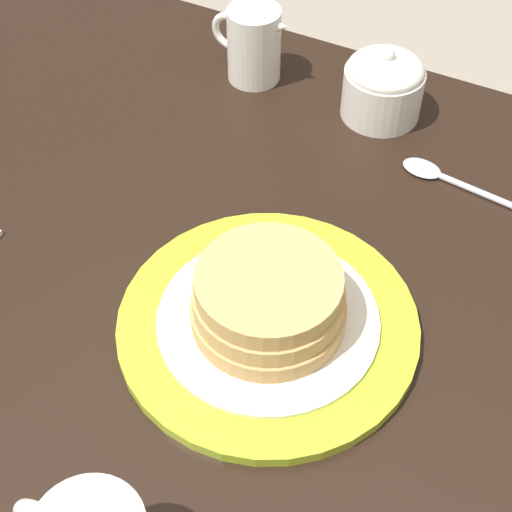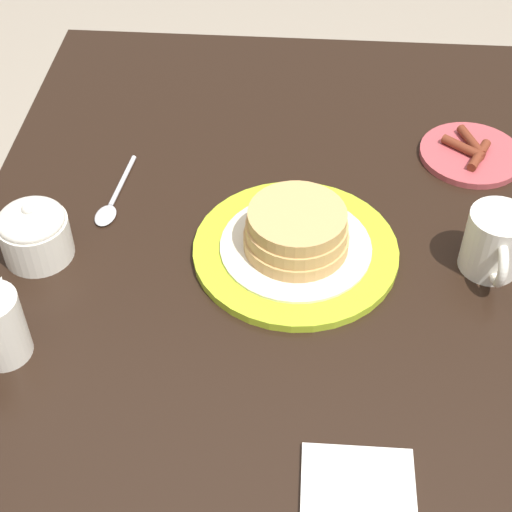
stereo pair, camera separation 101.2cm
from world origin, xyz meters
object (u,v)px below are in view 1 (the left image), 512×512
(pancake_plate, at_px, (268,312))
(creamer_pitcher, at_px, (254,43))
(spoon, at_px, (445,178))
(sugar_bowl, at_px, (383,85))

(pancake_plate, xyz_separation_m, creamer_pitcher, (0.19, -0.33, 0.02))
(pancake_plate, height_order, spoon, pancake_plate)
(pancake_plate, bearing_deg, sugar_bowl, -85.76)
(pancake_plate, relative_size, sugar_bowl, 2.97)
(pancake_plate, bearing_deg, spoon, -106.72)
(creamer_pitcher, distance_m, spoon, 0.28)
(creamer_pitcher, xyz_separation_m, spoon, (-0.27, 0.07, -0.04))
(creamer_pitcher, height_order, sugar_bowl, creamer_pitcher)
(spoon, bearing_deg, creamer_pitcher, -14.92)
(pancake_plate, height_order, sugar_bowl, sugar_bowl)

